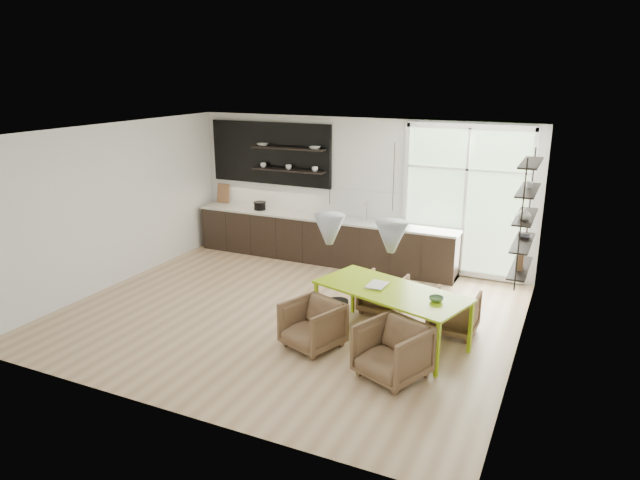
{
  "coord_description": "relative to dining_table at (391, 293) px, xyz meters",
  "views": [
    {
      "loc": [
        4.04,
        -7.47,
        3.78
      ],
      "look_at": [
        0.29,
        0.6,
        1.12
      ],
      "focal_mm": 32.0,
      "sensor_mm": 36.0,
      "label": 1
    }
  ],
  "objects": [
    {
      "name": "armchair_front_left",
      "position": [
        -0.93,
        -0.64,
        -0.4
      ],
      "size": [
        0.94,
        0.95,
        0.67
      ],
      "primitive_type": "imported",
      "rotation": [
        0.0,
        0.0,
        -0.37
      ],
      "color": "brown",
      "rests_on": "ground"
    },
    {
      "name": "armchair_back_left",
      "position": [
        -0.44,
        0.97,
        -0.43
      ],
      "size": [
        0.71,
        0.73,
        0.62
      ],
      "primitive_type": "imported",
      "rotation": [
        0.0,
        0.0,
        3.06
      ],
      "color": "brown",
      "rests_on": "ground"
    },
    {
      "name": "dining_table",
      "position": [
        0.0,
        0.0,
        0.0
      ],
      "size": [
        2.36,
        1.57,
        0.79
      ],
      "rotation": [
        0.0,
        0.0,
        -0.3
      ],
      "color": "#94BC0F",
      "rests_on": "ground"
    },
    {
      "name": "kitchen_run",
      "position": [
        -2.48,
        2.91,
        -0.14
      ],
      "size": [
        5.54,
        0.69,
        2.75
      ],
      "color": "black",
      "rests_on": "ground"
    },
    {
      "name": "wire_stool",
      "position": [
        -0.87,
        0.14,
        -0.47
      ],
      "size": [
        0.33,
        0.33,
        0.42
      ],
      "rotation": [
        0.0,
        0.0,
        0.3
      ],
      "color": "black",
      "rests_on": "ground"
    },
    {
      "name": "right_shelving",
      "position": [
        1.57,
        1.4,
        0.91
      ],
      "size": [
        0.26,
        1.22,
        1.9
      ],
      "color": "black",
      "rests_on": "ground"
    },
    {
      "name": "armchair_front_right",
      "position": [
        0.35,
        -0.96,
        -0.38
      ],
      "size": [
        1.02,
        1.03,
        0.72
      ],
      "primitive_type": "imported",
      "rotation": [
        0.0,
        0.0,
        -0.4
      ],
      "color": "brown",
      "rests_on": "ground"
    },
    {
      "name": "table_bowl",
      "position": [
        0.68,
        -0.14,
        0.08
      ],
      "size": [
        0.2,
        0.2,
        0.06
      ],
      "primitive_type": "imported",
      "rotation": [
        0.0,
        0.0,
        0.04
      ],
      "color": "#54784B",
      "rests_on": "dining_table"
    },
    {
      "name": "table_book",
      "position": [
        -0.36,
        0.05,
        0.07
      ],
      "size": [
        0.27,
        0.35,
        0.03
      ],
      "primitive_type": "imported",
      "rotation": [
        0.0,
        0.0,
        -0.03
      ],
      "color": "white",
      "rests_on": "dining_table"
    },
    {
      "name": "armchair_back_right",
      "position": [
        0.78,
        0.66,
        -0.42
      ],
      "size": [
        0.68,
        0.7,
        0.63
      ],
      "primitive_type": "imported",
      "rotation": [
        0.0,
        0.0,
        3.13
      ],
      "color": "brown",
      "rests_on": "ground"
    },
    {
      "name": "room",
      "position": [
        -1.21,
        1.32,
        0.72
      ],
      "size": [
        7.02,
        6.01,
        2.91
      ],
      "color": "#D1B088",
      "rests_on": "ground"
    }
  ]
}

